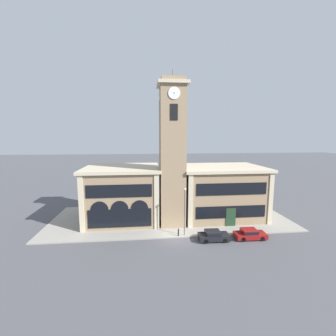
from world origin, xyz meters
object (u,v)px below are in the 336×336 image
Objects in this scene: parked_car_mid at (250,234)px; bollard at (178,232)px; street_lamp at (185,205)px; parked_car_near at (213,235)px.

parked_car_mid is 3.96× the size of bollard.
street_lamp is at bearing 10.20° from bollard.
street_lamp reaches higher than parked_car_mid.
parked_car_near reaches higher than parked_car_mid.
parked_car_near is 5.45m from street_lamp.
street_lamp is 6.30× the size of bollard.
street_lamp is at bearing 170.45° from parked_car_mid.
bollard is at bearing -169.80° from street_lamp.
bollard is at bearing 172.32° from parked_car_mid.
parked_car_mid is 9.61m from bollard.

